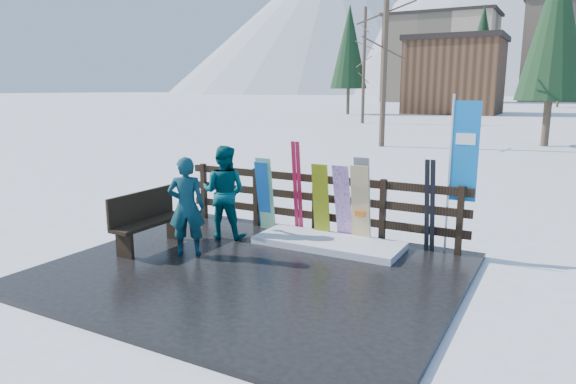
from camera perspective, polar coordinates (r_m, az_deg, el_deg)
The scene contains 19 objects.
ground at distance 7.90m, azimuth -4.00°, elevation -9.06°, with size 700.00×700.00×0.00m, color white.
deck at distance 7.89m, azimuth -4.00°, elevation -8.78°, with size 6.00×5.00×0.08m, color black.
fence at distance 9.55m, azimuth 3.07°, elevation -0.84°, with size 5.60×0.10×1.15m.
snow_patch at distance 8.95m, azimuth 4.51°, elevation -5.65°, with size 2.54×1.00×0.12m, color white.
bench at distance 9.07m, azimuth -15.40°, elevation -2.83°, with size 0.41×1.50×0.97m.
snowboard_0 at distance 9.82m, azimuth -2.73°, elevation -0.45°, with size 0.27×0.03×1.35m, color blue.
snowboard_1 at distance 9.79m, azimuth -2.50°, elevation -0.24°, with size 0.32×0.03×1.43m, color silver.
snowboard_2 at distance 9.26m, azimuth 3.68°, elevation -1.05°, with size 0.30×0.03×1.39m, color #E5F30A.
snowboard_3 at distance 9.09m, azimuth 6.11°, elevation -1.26°, with size 0.29×0.03×1.43m, color white.
snowboard_4 at distance 8.94m, azimuth 8.27°, elevation -1.02°, with size 0.27×0.03×1.56m, color black.
snowboard_5 at distance 8.97m, azimuth 8.04°, elevation -1.45°, with size 0.32×0.03×1.42m, color silver.
ski_pair_a at distance 9.51m, azimuth 1.04°, elevation 0.45°, with size 0.16×0.21×1.75m.
ski_pair_b at distance 8.69m, azimuth 15.47°, elevation -1.58°, with size 0.17×0.28×1.58m.
rental_flag at distance 8.67m, azimuth 18.69°, elevation 3.68°, with size 0.45×0.04×2.60m.
person_front at distance 8.46m, azimuth -11.21°, elevation -1.58°, with size 0.59×0.39×1.62m, color #0F5250.
person_back at distance 9.36m, azimuth -7.12°, elevation 0.00°, with size 0.82×0.64×1.69m, color #054B53.
resort_buildings at distance 121.87m, azimuth 28.05°, elevation 13.38°, with size 73.00×87.60×22.60m.
trees at distance 54.44m, azimuth 29.30°, elevation 13.21°, with size 42.17×68.74×13.02m.
mountains at distance 338.29m, azimuth 27.40°, elevation 18.20°, with size 520.00×260.00×120.00m.
Camera 1 is at (4.02, -6.22, 2.75)m, focal length 32.00 mm.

